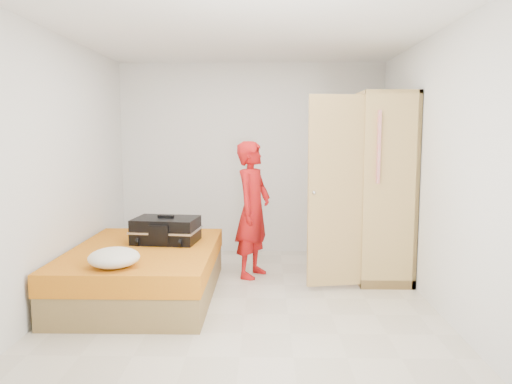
{
  "coord_description": "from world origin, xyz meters",
  "views": [
    {
      "loc": [
        0.19,
        -4.87,
        1.67
      ],
      "look_at": [
        0.08,
        0.67,
        1.0
      ],
      "focal_mm": 35.0,
      "sensor_mm": 36.0,
      "label": 1
    }
  ],
  "objects_px": {
    "person": "(253,210)",
    "round_cushion": "(114,258)",
    "suitcase": "(166,230)",
    "bed": "(144,271)",
    "wardrobe": "(375,191)"
  },
  "relations": [
    {
      "from": "bed",
      "to": "round_cushion",
      "type": "relative_size",
      "value": 4.55
    },
    {
      "from": "bed",
      "to": "wardrobe",
      "type": "distance_m",
      "value": 2.72
    },
    {
      "from": "round_cushion",
      "to": "person",
      "type": "bearing_deg",
      "value": 51.32
    },
    {
      "from": "bed",
      "to": "person",
      "type": "height_order",
      "value": "person"
    },
    {
      "from": "bed",
      "to": "round_cushion",
      "type": "xyz_separation_m",
      "value": [
        -0.07,
        -0.74,
        0.33
      ]
    },
    {
      "from": "wardrobe",
      "to": "round_cushion",
      "type": "height_order",
      "value": "wardrobe"
    },
    {
      "from": "suitcase",
      "to": "bed",
      "type": "bearing_deg",
      "value": -117.83
    },
    {
      "from": "round_cushion",
      "to": "suitcase",
      "type": "bearing_deg",
      "value": 75.75
    },
    {
      "from": "person",
      "to": "round_cushion",
      "type": "bearing_deg",
      "value": 164.49
    },
    {
      "from": "suitcase",
      "to": "person",
      "type": "bearing_deg",
      "value": 33.42
    },
    {
      "from": "person",
      "to": "suitcase",
      "type": "bearing_deg",
      "value": 139.79
    },
    {
      "from": "person",
      "to": "round_cushion",
      "type": "xyz_separation_m",
      "value": [
        -1.17,
        -1.46,
        -0.2
      ]
    },
    {
      "from": "wardrobe",
      "to": "bed",
      "type": "bearing_deg",
      "value": -162.72
    },
    {
      "from": "bed",
      "to": "suitcase",
      "type": "xyz_separation_m",
      "value": [
        0.18,
        0.26,
        0.38
      ]
    },
    {
      "from": "wardrobe",
      "to": "person",
      "type": "relative_size",
      "value": 1.34
    }
  ]
}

